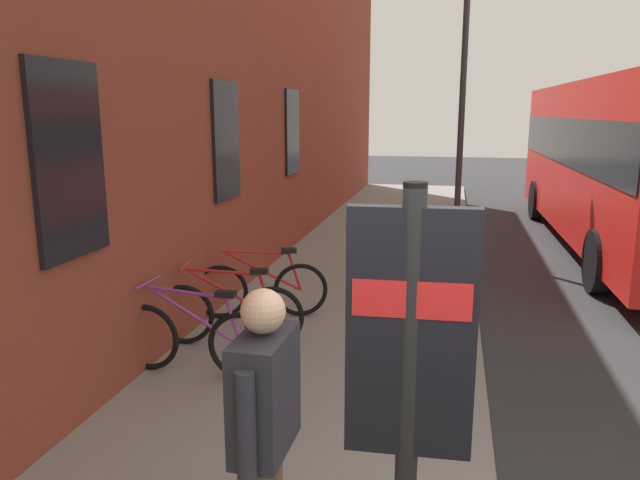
# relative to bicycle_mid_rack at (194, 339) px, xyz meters

# --- Properties ---
(ground) EXTENTS (60.00, 60.00, 0.00)m
(ground) POSITION_rel_bicycle_mid_rack_xyz_m (2.96, -3.94, -0.51)
(ground) COLOR #2D2D30
(sidewalk_pavement) EXTENTS (24.00, 3.50, 0.12)m
(sidewalk_pavement) POSITION_rel_bicycle_mid_rack_xyz_m (4.96, -1.19, -0.45)
(sidewalk_pavement) COLOR gray
(sidewalk_pavement) RESTS_ON ground
(bicycle_mid_rack) EXTENTS (0.48, 1.77, 0.97)m
(bicycle_mid_rack) POSITION_rel_bicycle_mid_rack_xyz_m (0.00, 0.00, 0.00)
(bicycle_mid_rack) COLOR black
(bicycle_mid_rack) RESTS_ON sidewalk_pavement
(bicycle_nearest_sign) EXTENTS (0.48, 1.76, 0.97)m
(bicycle_nearest_sign) POSITION_rel_bicycle_mid_rack_xyz_m (0.84, -0.06, 0.00)
(bicycle_nearest_sign) COLOR black
(bicycle_nearest_sign) RESTS_ON sidewalk_pavement
(bicycle_beside_lamp) EXTENTS (0.66, 1.71, 0.97)m
(bicycle_beside_lamp) POSITION_rel_bicycle_mid_rack_xyz_m (1.85, -0.13, 0.00)
(bicycle_beside_lamp) COLOR black
(bicycle_beside_lamp) RESTS_ON sidewalk_pavement
(transit_info_sign) EXTENTS (0.11, 0.55, 2.40)m
(transit_info_sign) POSITION_rel_bicycle_mid_rack_xyz_m (-2.95, -2.37, 1.21)
(transit_info_sign) COLOR black
(transit_info_sign) RESTS_ON sidewalk_pavement
(city_bus) EXTENTS (10.53, 2.75, 3.35)m
(city_bus) POSITION_rel_bicycle_mid_rack_xyz_m (7.78, -5.94, 1.41)
(city_bus) COLOR red
(city_bus) RESTS_ON ground
(pedestrian_near_bus) EXTENTS (0.67, 0.27, 1.78)m
(pedestrian_near_bus) POSITION_rel_bicycle_mid_rack_xyz_m (-2.56, -1.59, 0.70)
(pedestrian_near_bus) COLOR brown
(pedestrian_near_bus) RESTS_ON sidewalk_pavement
(street_lamp) EXTENTS (0.28, 0.28, 5.35)m
(street_lamp) POSITION_rel_bicycle_mid_rack_xyz_m (6.85, -2.64, 2.77)
(street_lamp) COLOR #333338
(street_lamp) RESTS_ON sidewalk_pavement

